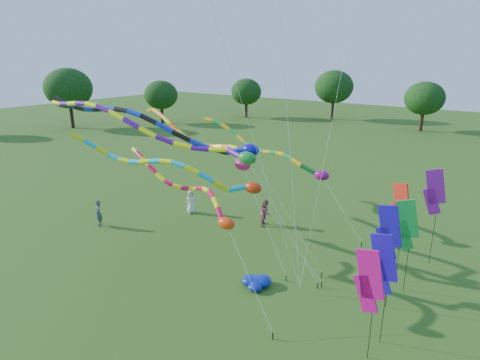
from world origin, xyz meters
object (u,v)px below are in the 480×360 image
Objects in this scene: person_c at (266,213)px; blue_nylon_heap at (245,281)px; tube_kite_red at (191,193)px; person_b at (98,213)px; person_a at (191,202)px; tube_kite_orange at (202,140)px.

blue_nylon_heap is at bearing -170.58° from person_c.
person_b is (-8.90, 0.83, -3.42)m from tube_kite_red.
blue_nylon_heap is at bearing 21.92° from person_b.
tube_kite_red is at bearing 166.83° from person_c.
person_b is 1.02× the size of person_c.
person_b is 10.77m from person_c.
tube_kite_red is at bearing 17.82° from person_b.
person_c is (-3.01, 6.64, 0.66)m from blue_nylon_heap.
person_a is 0.98× the size of person_c.
person_c is at bearing 63.92° from tube_kite_orange.
tube_kite_orange is 8.62× the size of blue_nylon_heap.
person_c reaches higher than blue_nylon_heap.
tube_kite_red reaches higher than person_b.
person_b reaches higher than person_c.
tube_kite_red reaches higher than person_a.
person_b is at bearing -167.09° from tube_kite_red.
person_a is 6.13m from person_b.
tube_kite_orange is 5.77m from person_a.
tube_kite_orange reaches higher than person_c.
blue_nylon_heap is 0.95× the size of person_a.
person_c is at bearing 110.04° from tube_kite_red.
tube_kite_orange reaches higher than tube_kite_red.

